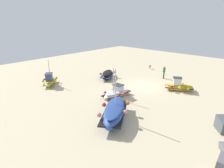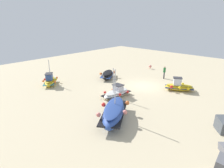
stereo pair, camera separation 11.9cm
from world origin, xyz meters
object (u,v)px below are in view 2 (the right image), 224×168
at_px(fishing_boat_0, 117,93).
at_px(fishing_boat_2, 50,81).
at_px(person_walking, 164,72).
at_px(fishing_boat_3, 114,112).
at_px(mooring_buoy_0, 150,66).
at_px(fishing_boat_1, 108,75).
at_px(fishing_boat_4, 179,86).

xyz_separation_m(fishing_boat_0, fishing_boat_2, (2.75, -8.49, 0.09)).
relative_size(fishing_boat_2, person_walking, 1.85).
bearing_deg(fishing_boat_3, person_walking, 158.94).
distance_m(person_walking, mooring_buoy_0, 5.40).
distance_m(fishing_boat_3, mooring_buoy_0, 17.66).
height_order(fishing_boat_1, person_walking, person_walking).
xyz_separation_m(fishing_boat_1, fishing_boat_3, (7.88, 8.37, 0.20)).
relative_size(fishing_boat_3, person_walking, 2.94).
bearing_deg(fishing_boat_3, fishing_boat_0, -173.42).
xyz_separation_m(fishing_boat_4, person_walking, (-2.95, -3.48, 0.51)).
height_order(fishing_boat_2, fishing_boat_3, fishing_boat_3).
relative_size(fishing_boat_2, fishing_boat_4, 0.95).
bearing_deg(mooring_buoy_0, fishing_boat_4, 51.24).
relative_size(fishing_boat_1, fishing_boat_3, 0.73).
bearing_deg(fishing_boat_3, fishing_boat_1, -165.93).
bearing_deg(fishing_boat_2, fishing_boat_1, 103.81).
bearing_deg(person_walking, fishing_boat_3, 83.54).
xyz_separation_m(fishing_boat_2, mooring_buoy_0, (-15.15, 4.71, -0.11)).
bearing_deg(fishing_boat_1, person_walking, 99.80).
relative_size(fishing_boat_1, fishing_boat_2, 1.16).
distance_m(fishing_boat_2, fishing_boat_3, 11.68).
distance_m(fishing_boat_2, mooring_buoy_0, 15.86).
height_order(fishing_boat_1, fishing_boat_4, fishing_boat_4).
height_order(fishing_boat_1, fishing_boat_3, fishing_boat_3).
xyz_separation_m(fishing_boat_2, person_walking, (-11.88, 8.97, 0.48)).
xyz_separation_m(fishing_boat_2, fishing_boat_3, (1.10, 11.63, 0.17)).
distance_m(fishing_boat_1, mooring_buoy_0, 8.49).
xyz_separation_m(fishing_boat_1, fishing_boat_2, (6.78, -3.26, 0.03)).
xyz_separation_m(fishing_boat_4, mooring_buoy_0, (-6.22, -7.74, -0.08)).
distance_m(fishing_boat_2, person_walking, 14.89).
relative_size(fishing_boat_0, person_walking, 1.98).
relative_size(fishing_boat_0, fishing_boat_4, 1.02).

